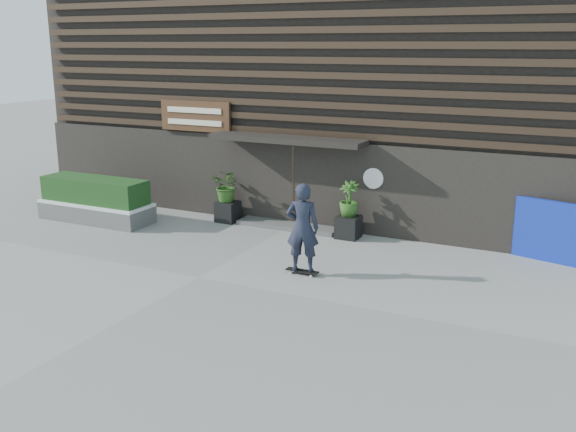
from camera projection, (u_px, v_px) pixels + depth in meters
The scene contains 12 objects.
ground at pixel (198, 278), 14.63m from camera, with size 80.00×80.00×0.00m, color gray.
entrance_step at pixel (289, 225), 18.60m from camera, with size 3.00×0.80×0.12m, color #4B4B49.
planter_pot_left at pixel (228, 212), 19.18m from camera, with size 0.60×0.60×0.60m, color black.
bamboo_left at pixel (227, 186), 18.98m from camera, with size 0.86×0.75×0.96m, color #2D591E.
planter_pot_right at pixel (348, 227), 17.55m from camera, with size 0.60×0.60×0.60m, color black.
bamboo_right at pixel (349, 199), 17.35m from camera, with size 0.54×0.54×0.96m, color #2D591E.
raised_bed at pixel (97, 212), 19.30m from camera, with size 3.50×1.20×0.50m, color #4F4F4D.
snow_layer at pixel (96, 203), 19.22m from camera, with size 3.50×1.20×0.08m, color white.
hedge at pixel (95, 190), 19.12m from camera, with size 3.30×1.00×0.70m, color #163A15.
blue_tarp at pixel (547, 231), 15.58m from camera, with size 1.60×0.12×1.50m, color #0C209C.
building at pixel (358, 77), 22.24m from camera, with size 18.00×11.00×8.00m.
skateboarder at pixel (303, 228), 14.55m from camera, with size 0.84×0.66×2.12m.
Camera 1 is at (7.90, -11.47, 5.09)m, focal length 40.59 mm.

